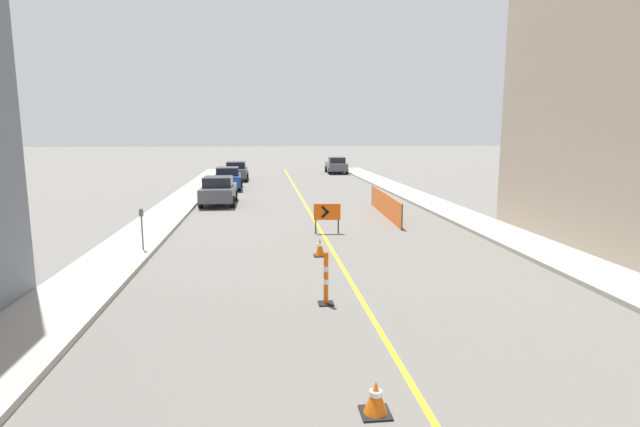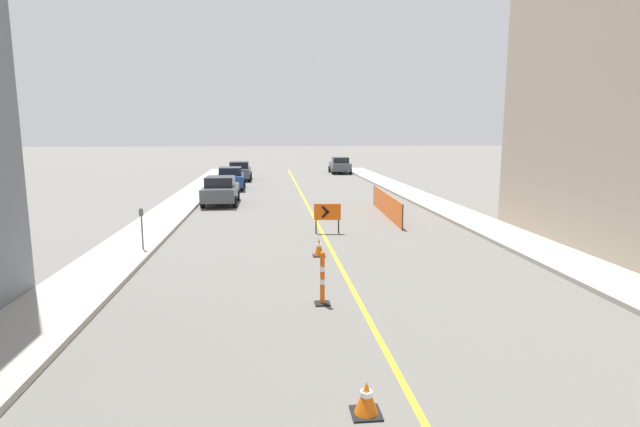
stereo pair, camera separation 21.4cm
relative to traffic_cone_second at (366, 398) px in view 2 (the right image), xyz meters
name	(u,v)px [view 2 (the right image)]	position (x,y,z in m)	size (l,w,h in m)	color
lane_stripe	(314,217)	(0.78, 16.95, -0.24)	(0.12, 61.51, 0.01)	gold
sidewalk_left	(163,218)	(-6.33, 16.95, -0.18)	(2.10, 61.51, 0.14)	#9E998E
sidewalk_right	(457,213)	(7.88, 16.95, -0.18)	(2.10, 61.51, 0.14)	#9E998E
traffic_cone_second	(366,398)	(0.00, 0.00, 0.00)	(0.44, 0.44, 0.51)	black
traffic_cone_third	(319,248)	(0.26, 9.39, 0.04)	(0.40, 0.40, 0.59)	black
delineator_post_rear	(322,281)	(-0.13, 4.73, 0.32)	(0.36, 0.36, 1.30)	black
arrow_barricade_primary	(327,213)	(0.97, 13.06, 0.59)	(1.08, 0.16, 1.21)	#EF560C
safety_mesh_fence	(386,205)	(4.33, 17.01, 0.30)	(0.41, 7.43, 1.11)	#EF560C
parked_car_curb_near	(221,190)	(-4.08, 21.84, 0.55)	(1.94, 4.31, 1.59)	#474C51
parked_car_curb_mid	(231,178)	(-4.06, 29.34, 0.55)	(1.99, 4.38, 1.59)	navy
parked_car_curb_far	(240,171)	(-3.79, 35.99, 0.55)	(1.93, 4.31, 1.59)	#474C51
parked_car_opposite_side	(340,165)	(5.68, 42.37, 0.55)	(1.95, 4.35, 1.59)	#474C51
parking_meter_far_curb	(142,220)	(-5.63, 10.37, 0.89)	(0.12, 0.11, 1.42)	#4C4C51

